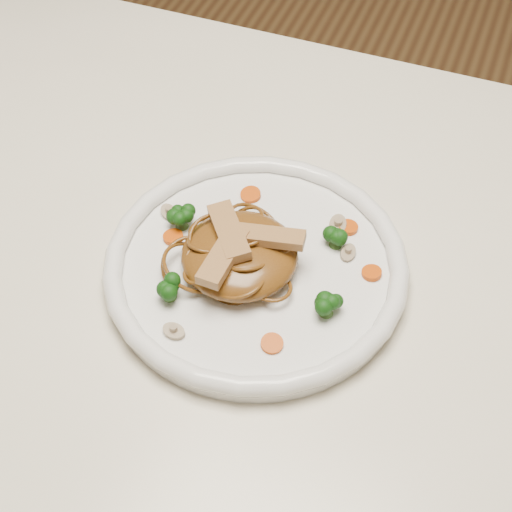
% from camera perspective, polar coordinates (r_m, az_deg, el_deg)
% --- Properties ---
extents(table, '(1.20, 0.80, 0.75)m').
position_cam_1_polar(table, '(0.87, -0.90, -4.55)').
color(table, silver).
rests_on(table, ground).
extents(plate, '(0.31, 0.31, 0.02)m').
position_cam_1_polar(plate, '(0.78, 0.00, -1.05)').
color(plate, white).
rests_on(plate, table).
extents(noodle_mound, '(0.14, 0.14, 0.04)m').
position_cam_1_polar(noodle_mound, '(0.76, -1.23, 0.09)').
color(noodle_mound, brown).
rests_on(noodle_mound, plate).
extents(chicken_a, '(0.07, 0.03, 0.01)m').
position_cam_1_polar(chicken_a, '(0.74, 1.11, 1.43)').
color(chicken_a, tan).
rests_on(chicken_a, noodle_mound).
extents(chicken_b, '(0.07, 0.08, 0.01)m').
position_cam_1_polar(chicken_b, '(0.75, -2.04, 1.83)').
color(chicken_b, tan).
rests_on(chicken_b, noodle_mound).
extents(chicken_c, '(0.03, 0.07, 0.01)m').
position_cam_1_polar(chicken_c, '(0.73, -2.49, -0.03)').
color(chicken_c, tan).
rests_on(chicken_c, noodle_mound).
extents(broccoli_0, '(0.03, 0.03, 0.03)m').
position_cam_1_polar(broccoli_0, '(0.78, 6.03, 1.45)').
color(broccoli_0, '#0F470E').
rests_on(broccoli_0, plate).
extents(broccoli_1, '(0.03, 0.03, 0.03)m').
position_cam_1_polar(broccoli_1, '(0.80, -5.64, 3.02)').
color(broccoli_1, '#0F470E').
rests_on(broccoli_1, plate).
extents(broccoli_2, '(0.03, 0.03, 0.03)m').
position_cam_1_polar(broccoli_2, '(0.74, -6.56, -2.31)').
color(broccoli_2, '#0F470E').
rests_on(broccoli_2, plate).
extents(broccoli_3, '(0.03, 0.03, 0.03)m').
position_cam_1_polar(broccoli_3, '(0.72, 5.34, -3.59)').
color(broccoli_3, '#0F470E').
rests_on(broccoli_3, plate).
extents(carrot_0, '(0.02, 0.02, 0.00)m').
position_cam_1_polar(carrot_0, '(0.81, 6.89, 2.14)').
color(carrot_0, '#CA4B07').
rests_on(carrot_0, plate).
extents(carrot_1, '(0.02, 0.02, 0.00)m').
position_cam_1_polar(carrot_1, '(0.80, -6.21, 1.42)').
color(carrot_1, '#CA4B07').
rests_on(carrot_1, plate).
extents(carrot_2, '(0.02, 0.02, 0.00)m').
position_cam_1_polar(carrot_2, '(0.77, 8.64, -1.26)').
color(carrot_2, '#CA4B07').
rests_on(carrot_2, plate).
extents(carrot_3, '(0.03, 0.03, 0.00)m').
position_cam_1_polar(carrot_3, '(0.83, -0.41, 4.59)').
color(carrot_3, '#CA4B07').
rests_on(carrot_3, plate).
extents(carrot_4, '(0.02, 0.02, 0.00)m').
position_cam_1_polar(carrot_4, '(0.71, 1.20, -6.57)').
color(carrot_4, '#CA4B07').
rests_on(carrot_4, plate).
extents(mushroom_0, '(0.02, 0.02, 0.01)m').
position_cam_1_polar(mushroom_0, '(0.72, -6.15, -5.63)').
color(mushroom_0, tan).
rests_on(mushroom_0, plate).
extents(mushroom_1, '(0.02, 0.02, 0.01)m').
position_cam_1_polar(mushroom_1, '(0.78, 6.88, 0.21)').
color(mushroom_1, tan).
rests_on(mushroom_1, plate).
extents(mushroom_2, '(0.03, 0.03, 0.01)m').
position_cam_1_polar(mushroom_2, '(0.82, -6.51, 3.22)').
color(mushroom_2, tan).
rests_on(mushroom_2, plate).
extents(mushroom_3, '(0.03, 0.03, 0.01)m').
position_cam_1_polar(mushroom_3, '(0.81, 6.15, 2.28)').
color(mushroom_3, tan).
rests_on(mushroom_3, plate).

